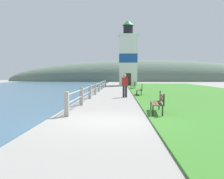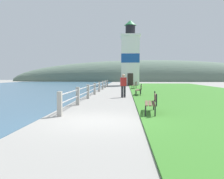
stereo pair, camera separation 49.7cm
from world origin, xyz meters
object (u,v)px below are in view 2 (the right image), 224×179
park_bench_midway (139,89)px  lighthouse (130,57)px  person_strolling (123,85)px  park_bench_far (135,85)px  park_bench_near (152,102)px

park_bench_midway → lighthouse: (-0.36, 20.99, 4.12)m
lighthouse → person_strolling: lighthouse is taller
park_bench_far → person_strolling: 11.77m
park_bench_near → park_bench_far: 19.75m
park_bench_far → park_bench_near: bearing=97.8°
lighthouse → person_strolling: 23.06m
park_bench_far → lighthouse: size_ratio=0.17×
park_bench_near → park_bench_midway: bearing=-85.5°
park_bench_midway → lighthouse: size_ratio=0.18×
person_strolling → park_bench_midway: bearing=-52.1°
park_bench_midway → park_bench_far: 9.94m
park_bench_midway → park_bench_near: bearing=94.9°
park_bench_midway → park_bench_far: same height
lighthouse → park_bench_far: bearing=-88.1°
person_strolling → park_bench_far: bearing=-22.0°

